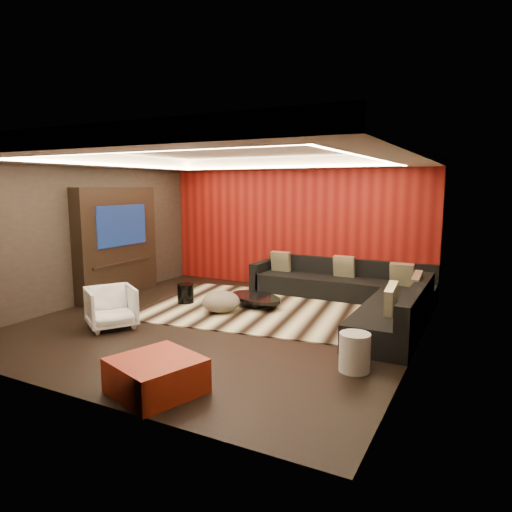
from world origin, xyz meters
The scene contains 26 objects.
floor centered at (0.00, 0.00, -0.01)m, with size 6.00×6.00×0.02m, color black.
ceiling centered at (0.00, 0.00, 2.81)m, with size 6.00×6.00×0.02m, color silver.
wall_back centered at (0.00, 3.01, 1.40)m, with size 6.00×0.02×2.80m, color black.
wall_left centered at (-3.01, 0.00, 1.40)m, with size 0.02×6.00×2.80m, color black.
wall_right centered at (3.01, 0.00, 1.40)m, with size 0.02×6.00×2.80m, color black.
red_feature_wall centered at (0.00, 2.97, 1.40)m, with size 5.98×0.05×2.78m, color #6B0C0A.
soffit_back centered at (0.00, 2.70, 2.69)m, with size 6.00×0.60×0.22m, color silver.
soffit_front centered at (0.00, -2.70, 2.69)m, with size 6.00×0.60×0.22m, color silver.
soffit_left centered at (-2.70, 0.00, 2.69)m, with size 0.60×4.80×0.22m, color silver.
soffit_right centered at (2.70, 0.00, 2.69)m, with size 0.60×4.80×0.22m, color silver.
cove_back centered at (0.00, 2.36, 2.60)m, with size 4.80×0.08×0.04m, color #FFD899.
cove_front centered at (0.00, -2.36, 2.60)m, with size 4.80×0.08×0.04m, color #FFD899.
cove_left centered at (-2.36, 0.00, 2.60)m, with size 0.08×4.80×0.04m, color #FFD899.
cove_right centered at (2.36, 0.00, 2.60)m, with size 0.08×4.80×0.04m, color #FFD899.
tv_surround centered at (-2.85, 0.60, 1.10)m, with size 0.30×2.00×2.20m, color black.
tv_screen centered at (-2.69, 0.60, 1.45)m, with size 0.04×1.30×0.80m, color black.
tv_shelf centered at (-2.69, 0.60, 0.70)m, with size 0.04×1.60×0.04m, color black.
rug centered at (0.15, 1.08, 0.01)m, with size 4.00×3.00×0.02m, color beige.
coffee_table centered at (0.03, 1.11, 0.12)m, with size 1.15×1.15×0.19m, color black.
drum_stool centered at (-1.28, 0.73, 0.20)m, with size 0.31×0.31×0.37m, color black.
striped_pouf centered at (-0.34, 0.50, 0.20)m, with size 0.67×0.67×0.37m, color #C2B396.
white_side_table centered at (2.44, -0.94, 0.24)m, with size 0.38×0.38×0.47m, color silver.
orange_ottoman centered at (0.69, -2.50, 0.19)m, with size 0.85×0.85×0.38m, color #A72915.
armchair centered at (-1.43, -1.02, 0.33)m, with size 0.70×0.72×0.66m, color silver.
sectional_sofa centered at (1.73, 1.86, 0.26)m, with size 3.65×3.50×0.75m.
throw_pillows centered at (1.78, 1.88, 0.62)m, with size 3.25×2.69×0.50m.
Camera 1 is at (3.81, -6.16, 2.23)m, focal length 32.00 mm.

